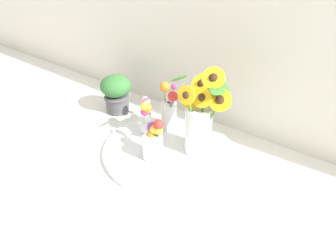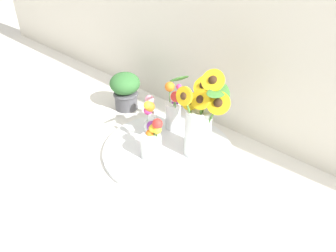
{
  "view_description": "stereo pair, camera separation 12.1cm",
  "coord_description": "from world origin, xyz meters",
  "px_view_note": "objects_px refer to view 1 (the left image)",
  "views": [
    {
      "loc": [
        0.56,
        -0.75,
        0.79
      ],
      "look_at": [
        -0.03,
        0.06,
        0.12
      ],
      "focal_mm": 35.0,
      "sensor_mm": 36.0,
      "label": 1
    },
    {
      "loc": [
        0.66,
        -0.68,
        0.79
      ],
      "look_at": [
        -0.03,
        0.06,
        0.12
      ],
      "focal_mm": 35.0,
      "sensor_mm": 36.0,
      "label": 2
    }
  ],
  "objects_px": {
    "vase_small_back": "(169,108)",
    "vase_bulb_right": "(147,117)",
    "vase_small_center": "(153,142)",
    "potted_plant": "(116,92)",
    "mason_jar_sunflowers": "(200,119)",
    "serving_tray": "(168,150)"
  },
  "relations": [
    {
      "from": "serving_tray",
      "to": "potted_plant",
      "type": "bearing_deg",
      "value": 162.99
    },
    {
      "from": "vase_bulb_right",
      "to": "mason_jar_sunflowers",
      "type": "bearing_deg",
      "value": 5.27
    },
    {
      "from": "serving_tray",
      "to": "vase_bulb_right",
      "type": "bearing_deg",
      "value": 165.67
    },
    {
      "from": "potted_plant",
      "to": "mason_jar_sunflowers",
      "type": "bearing_deg",
      "value": -7.19
    },
    {
      "from": "potted_plant",
      "to": "vase_small_back",
      "type": "bearing_deg",
      "value": 0.56
    },
    {
      "from": "vase_small_center",
      "to": "vase_small_back",
      "type": "distance_m",
      "value": 0.2
    },
    {
      "from": "potted_plant",
      "to": "vase_small_center",
      "type": "bearing_deg",
      "value": -27.32
    },
    {
      "from": "potted_plant",
      "to": "vase_bulb_right",
      "type": "bearing_deg",
      "value": -18.38
    },
    {
      "from": "vase_bulb_right",
      "to": "vase_small_back",
      "type": "distance_m",
      "value": 0.1
    },
    {
      "from": "vase_small_center",
      "to": "potted_plant",
      "type": "height_order",
      "value": "potted_plant"
    },
    {
      "from": "mason_jar_sunflowers",
      "to": "vase_bulb_right",
      "type": "xyz_separation_m",
      "value": [
        -0.23,
        -0.02,
        -0.06
      ]
    },
    {
      "from": "vase_bulb_right",
      "to": "potted_plant",
      "type": "height_order",
      "value": "potted_plant"
    },
    {
      "from": "mason_jar_sunflowers",
      "to": "vase_small_center",
      "type": "bearing_deg",
      "value": -133.67
    },
    {
      "from": "serving_tray",
      "to": "mason_jar_sunflowers",
      "type": "bearing_deg",
      "value": 27.77
    },
    {
      "from": "mason_jar_sunflowers",
      "to": "vase_bulb_right",
      "type": "distance_m",
      "value": 0.24
    },
    {
      "from": "vase_small_center",
      "to": "vase_bulb_right",
      "type": "bearing_deg",
      "value": 137.42
    },
    {
      "from": "serving_tray",
      "to": "potted_plant",
      "type": "height_order",
      "value": "potted_plant"
    },
    {
      "from": "vase_small_center",
      "to": "potted_plant",
      "type": "xyz_separation_m",
      "value": [
        -0.35,
        0.18,
        0.02
      ]
    },
    {
      "from": "vase_small_back",
      "to": "vase_bulb_right",
      "type": "bearing_deg",
      "value": -120.73
    },
    {
      "from": "serving_tray",
      "to": "vase_small_center",
      "type": "bearing_deg",
      "value": -102.85
    },
    {
      "from": "mason_jar_sunflowers",
      "to": "vase_small_center",
      "type": "relative_size",
      "value": 2.22
    },
    {
      "from": "vase_bulb_right",
      "to": "potted_plant",
      "type": "bearing_deg",
      "value": 161.62
    }
  ]
}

